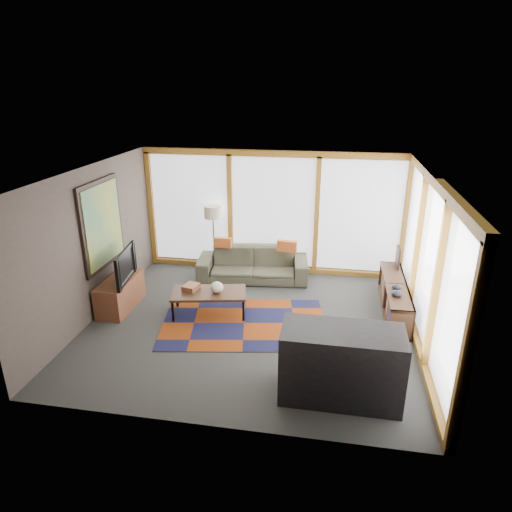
% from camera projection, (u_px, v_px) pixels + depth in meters
% --- Properties ---
extents(ground, '(5.50, 5.50, 0.00)m').
position_uv_depth(ground, '(252.00, 324.00, 7.79)').
color(ground, '#2F2F2D').
rests_on(ground, ground).
extents(room_envelope, '(5.52, 5.02, 2.62)m').
position_uv_depth(room_envelope, '(287.00, 230.00, 7.67)').
color(room_envelope, '#453C34').
rests_on(room_envelope, ground).
extents(rug, '(3.03, 2.22, 0.01)m').
position_uv_depth(rug, '(244.00, 323.00, 7.81)').
color(rug, maroon).
rests_on(rug, ground).
extents(sofa, '(2.33, 1.13, 0.66)m').
position_uv_depth(sofa, '(253.00, 264.00, 9.45)').
color(sofa, '#353526').
rests_on(sofa, ground).
extents(pillow_left, '(0.37, 0.11, 0.20)m').
position_uv_depth(pillow_left, '(223.00, 243.00, 9.43)').
color(pillow_left, '#C35B24').
rests_on(pillow_left, sofa).
extents(pillow_right, '(0.42, 0.17, 0.22)m').
position_uv_depth(pillow_right, '(287.00, 246.00, 9.20)').
color(pillow_right, '#C35B24').
rests_on(pillow_right, sofa).
extents(floor_lamp, '(0.37, 0.37, 1.47)m').
position_uv_depth(floor_lamp, '(214.00, 239.00, 9.69)').
color(floor_lamp, '#2F2419').
rests_on(floor_lamp, ground).
extents(coffee_table, '(1.39, 0.89, 0.43)m').
position_uv_depth(coffee_table, '(209.00, 303.00, 8.06)').
color(coffee_table, '#36220F').
rests_on(coffee_table, ground).
extents(book_stack, '(0.29, 0.33, 0.09)m').
position_uv_depth(book_stack, '(191.00, 287.00, 8.06)').
color(book_stack, brown).
rests_on(book_stack, coffee_table).
extents(vase, '(0.27, 0.27, 0.20)m').
position_uv_depth(vase, '(217.00, 287.00, 7.93)').
color(vase, beige).
rests_on(vase, coffee_table).
extents(bookshelf, '(0.38, 2.12, 0.53)m').
position_uv_depth(bookshelf, '(395.00, 297.00, 8.17)').
color(bookshelf, '#36220F').
rests_on(bookshelf, ground).
extents(bowl_a, '(0.20, 0.20, 0.10)m').
position_uv_depth(bowl_a, '(397.00, 293.00, 7.59)').
color(bowl_a, black).
rests_on(bowl_a, bookshelf).
extents(bowl_b, '(0.17, 0.17, 0.08)m').
position_uv_depth(bowl_b, '(397.00, 287.00, 7.85)').
color(bowl_b, black).
rests_on(bowl_b, bookshelf).
extents(shelf_picture, '(0.05, 0.32, 0.42)m').
position_uv_depth(shelf_picture, '(398.00, 257.00, 8.69)').
color(shelf_picture, black).
rests_on(shelf_picture, bookshelf).
extents(tv_console, '(0.47, 1.12, 0.56)m').
position_uv_depth(tv_console, '(120.00, 294.00, 8.26)').
color(tv_console, brown).
rests_on(tv_console, ground).
extents(television, '(0.27, 1.03, 0.59)m').
position_uv_depth(television, '(120.00, 266.00, 8.00)').
color(television, black).
rests_on(television, tv_console).
extents(bar_counter, '(1.55, 0.73, 0.98)m').
position_uv_depth(bar_counter, '(341.00, 364.00, 5.85)').
color(bar_counter, black).
rests_on(bar_counter, ground).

